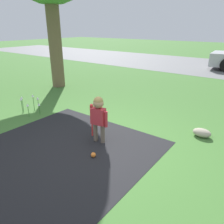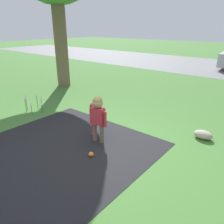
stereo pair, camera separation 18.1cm
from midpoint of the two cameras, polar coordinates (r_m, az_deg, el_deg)
name	(u,v)px [view 2 (the right image)]	position (r m, az deg, el deg)	size (l,w,h in m)	color
ground_plane	(97,147)	(4.00, -2.61, -9.07)	(60.00, 60.00, 0.00)	#3D6B2D
child	(98,113)	(3.93, -2.41, -0.28)	(0.36, 0.19, 0.89)	#6B5B4C
baseball_bat	(92,115)	(4.21, -4.11, -0.83)	(0.07, 0.07, 0.68)	red
sports_ball	(91,154)	(3.71, -4.06, -11.00)	(0.08, 0.08, 0.08)	orange
flower_bed	(33,100)	(5.74, -19.02, 3.00)	(0.55, 0.39, 0.44)	#38702D
edging_rock	(203,135)	(4.62, 23.74, -5.45)	(0.35, 0.24, 0.16)	#9E937F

